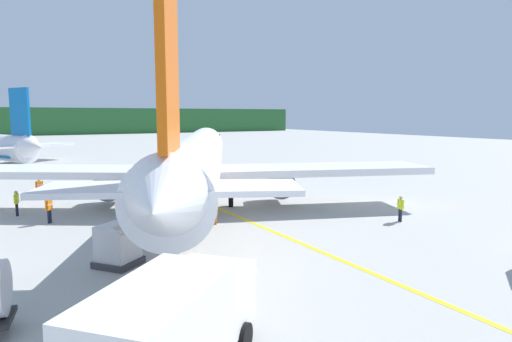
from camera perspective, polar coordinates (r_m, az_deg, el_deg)
The scene contains 10 objects.
ground at distance 60.61m, azimuth -25.90°, elevation -0.12°, with size 240.00×320.00×0.20m, color #A8A8A3.
distant_treeline at distance 169.85m, azimuth -28.84°, elevation 5.59°, with size 216.00×6.00×9.46m, color #28602D.
airliner_foreground at distance 34.09m, azimuth -7.68°, elevation 1.30°, with size 32.80×38.86×11.90m.
service_truck_pushback at distance 11.85m, azimuth -10.48°, elevation -19.07°, with size 6.17×5.89×2.96m.
cargo_container_near at distance 21.43m, azimuth -17.26°, elevation -9.09°, with size 2.43×2.43×2.03m.
crew_marshaller at distance 30.16m, azimuth 18.08°, elevation -4.37°, with size 0.35×0.61×1.68m.
crew_loader_left at distance 34.43m, azimuth -28.42°, elevation -3.41°, with size 0.34×0.61×1.74m.
crew_loader_right at distance 40.72m, azimuth -26.07°, elevation -1.83°, with size 0.61×0.34×1.66m.
crew_supervisor at distance 31.18m, azimuth -25.07°, elevation -4.25°, with size 0.47×0.49×1.74m.
apron_guide_line at distance 30.93m, azimuth -3.01°, elevation -5.60°, with size 0.30×60.00×0.01m, color yellow.
Camera 1 is at (-4.26, -12.06, 6.84)m, focal length 31.13 mm.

